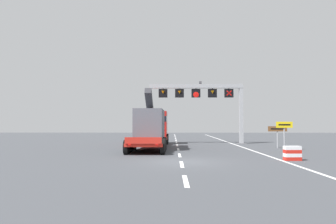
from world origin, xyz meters
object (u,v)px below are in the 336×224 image
object	(u,v)px
heavy_haul_truck_red	(152,127)
tourist_info_sign_brown	(277,131)
exit_sign_yellow	(284,129)
crash_barrier_striped	(292,153)
overhead_lane_gantry	(207,96)

from	to	relation	value
heavy_haul_truck_red	tourist_info_sign_brown	distance (m)	11.88
exit_sign_yellow	tourist_info_sign_brown	bearing A→B (deg)	84.40
crash_barrier_striped	overhead_lane_gantry	bearing A→B (deg)	103.18
heavy_haul_truck_red	exit_sign_yellow	size ratio (longest dim) A/B	5.74
overhead_lane_gantry	crash_barrier_striped	xyz separation A→B (m)	(3.54, -15.10, -5.01)
overhead_lane_gantry	exit_sign_yellow	xyz separation A→B (m)	(5.63, -8.16, -3.60)
heavy_haul_truck_red	exit_sign_yellow	distance (m)	12.17
overhead_lane_gantry	tourist_info_sign_brown	distance (m)	9.13
overhead_lane_gantry	heavy_haul_truck_red	bearing A→B (deg)	-143.74
tourist_info_sign_brown	crash_barrier_striped	xyz separation A→B (m)	(-2.32, -9.27, -1.13)
heavy_haul_truck_red	overhead_lane_gantry	bearing A→B (deg)	36.26
exit_sign_yellow	tourist_info_sign_brown	distance (m)	2.36
overhead_lane_gantry	exit_sign_yellow	distance (m)	10.55
overhead_lane_gantry	tourist_info_sign_brown	world-z (taller)	overhead_lane_gantry
crash_barrier_striped	tourist_info_sign_brown	bearing A→B (deg)	75.93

